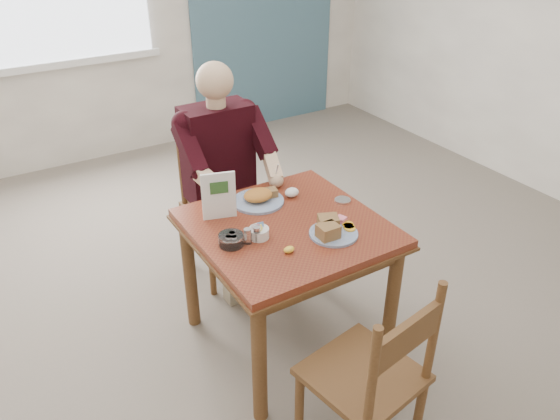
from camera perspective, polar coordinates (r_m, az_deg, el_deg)
floor at (r=3.16m, az=0.68°, el=-13.14°), size 6.00×6.00×0.00m
wall_back at (r=5.16m, az=-18.41°, el=20.12°), size 5.50×0.00×5.50m
lemon_wedge at (r=2.49m, az=0.95°, el=-4.15°), size 0.06×0.04×0.03m
napkin at (r=2.94m, az=1.24°, el=1.85°), size 0.08×0.07×0.05m
metal_dish at (r=2.92m, az=6.56°, el=1.03°), size 0.09×0.09×0.01m
table at (r=2.77m, az=0.76°, el=-3.45°), size 0.92×0.92×0.75m
chair_far at (r=3.45m, az=-6.32°, el=0.59°), size 0.42×0.42×0.95m
chair_near at (r=2.32m, az=9.54°, el=-17.02°), size 0.48×0.48×0.95m
diner at (r=3.23m, az=-5.94°, el=5.06°), size 0.53×0.56×1.39m
near_plate at (r=2.62m, az=5.38°, el=-2.01°), size 0.27×0.27×0.08m
far_plate at (r=2.89m, az=-2.20°, el=1.31°), size 0.32×0.32×0.07m
caddy at (r=2.59m, az=-2.22°, el=-2.40°), size 0.11×0.11×0.07m
shakers at (r=2.55m, az=-2.91°, el=-2.63°), size 0.09×0.05×0.08m
creamer at (r=2.54m, az=-5.13°, el=-3.11°), size 0.15×0.15×0.05m
menu at (r=2.71m, az=-6.41°, el=1.50°), size 0.17×0.06×0.25m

